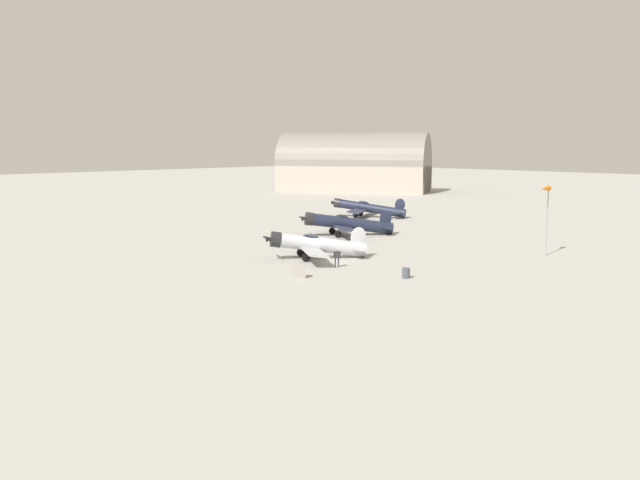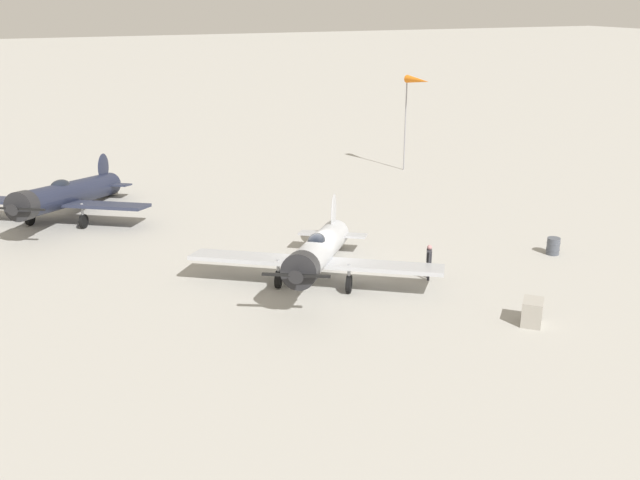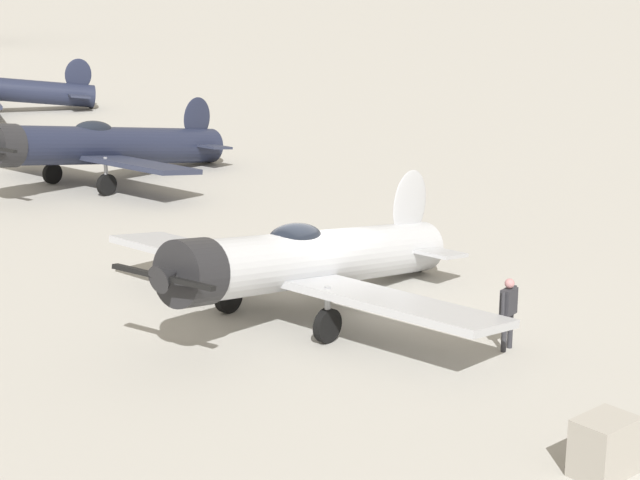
{
  "view_description": "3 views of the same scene",
  "coord_description": "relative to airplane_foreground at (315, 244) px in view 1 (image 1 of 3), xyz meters",
  "views": [
    {
      "loc": [
        -46.86,
        -48.18,
        11.12
      ],
      "look_at": [
        0.0,
        0.0,
        1.8
      ],
      "focal_mm": 39.99,
      "sensor_mm": 36.0,
      "label": 1
    },
    {
      "loc": [
        -28.73,
        12.32,
        12.51
      ],
      "look_at": [
        0.0,
        0.0,
        1.8
      ],
      "focal_mm": 40.76,
      "sensor_mm": 36.0,
      "label": 2
    },
    {
      "loc": [
        -24.5,
        -2.81,
        8.49
      ],
      "look_at": [
        0.0,
        0.0,
        1.8
      ],
      "focal_mm": 58.84,
      "sensor_mm": 36.0,
      "label": 3
    }
  ],
  "objects": [
    {
      "name": "equipment_crate",
      "position": [
        -7.54,
        -6.01,
        -0.87
      ],
      "size": [
        1.29,
        1.27,
        1.03
      ],
      "rotation": [
        0.0,
        0.0,
        2.39
      ],
      "color": "#9E998E",
      "rests_on": "ground_plane"
    },
    {
      "name": "airplane_far_line",
      "position": [
        31.48,
        21.7,
        0.03
      ],
      "size": [
        10.83,
        11.08,
        2.98
      ],
      "rotation": [
        0.0,
        0.0,
        2.07
      ],
      "color": "#1E2338",
      "rests_on": "ground_plane"
    },
    {
      "name": "airplane_mid_apron",
      "position": [
        14.35,
        9.59,
        0.08
      ],
      "size": [
        10.62,
        9.51,
        2.94
      ],
      "rotation": [
        0.0,
        0.0,
        2.57
      ],
      "color": "#1E2338",
      "rests_on": "ground_plane"
    },
    {
      "name": "ground_plane",
      "position": [
        0.42,
        -0.28,
        -1.38
      ],
      "size": [
        400.0,
        400.0,
        0.0
      ],
      "primitive_type": "plane",
      "color": "#A8A59E"
    },
    {
      "name": "ground_crew_mechanic",
      "position": [
        -1.81,
        -4.73,
        -0.38
      ],
      "size": [
        0.57,
        0.42,
        1.66
      ],
      "rotation": [
        0.0,
        0.0,
        1.05
      ],
      "color": "#2D2D33",
      "rests_on": "ground_plane"
    },
    {
      "name": "distant_hangar",
      "position": [
        70.68,
        60.91,
        3.57
      ],
      "size": [
        28.85,
        35.69,
        14.5
      ],
      "rotation": [
        0.0,
        0.0,
        2.09
      ],
      "color": "#ADA393",
      "rests_on": "ground_plane"
    },
    {
      "name": "windsock_mast",
      "position": [
        16.62,
        -14.62,
        4.97
      ],
      "size": [
        2.3,
        0.99,
        6.92
      ],
      "color": "gray",
      "rests_on": "ground_plane"
    },
    {
      "name": "airplane_foreground",
      "position": [
        0.0,
        0.0,
        0.0
      ],
      "size": [
        9.24,
        10.45,
        3.06
      ],
      "rotation": [
        0.0,
        0.0,
        2.55
      ],
      "color": "#B7BABF",
      "rests_on": "ground_plane"
    },
    {
      "name": "fuel_drum",
      "position": [
        -1.39,
        -12.25,
        -0.95
      ],
      "size": [
        0.68,
        0.68,
        0.86
      ],
      "color": "#474C56",
      "rests_on": "ground_plane"
    }
  ]
}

